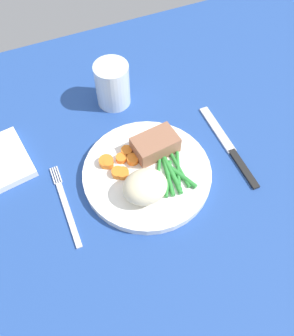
{
  "coord_description": "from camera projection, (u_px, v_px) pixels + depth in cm",
  "views": [
    {
      "loc": [
        -17.06,
        -31.09,
        57.95
      ],
      "look_at": [
        -3.76,
        0.85,
        4.6
      ],
      "focal_mm": 38.77,
      "sensor_mm": 36.0,
      "label": 1
    }
  ],
  "objects": [
    {
      "name": "knife",
      "position": [
        229.0,
        147.0,
        0.69
      ],
      "size": [
        1.7,
        20.5,
        0.64
      ],
      "rotation": [
        0.0,
        0.0,
        0.04
      ],
      "color": "black",
      "rests_on": "dining_table"
    },
    {
      "name": "carrot_slices",
      "position": [
        119.0,
        163.0,
        0.65
      ],
      "size": [
        6.97,
        6.37,
        1.25
      ],
      "color": "orange",
      "rests_on": "dinner_plate"
    },
    {
      "name": "water_glass",
      "position": [
        113.0,
        87.0,
        0.72
      ],
      "size": [
        6.86,
        6.86,
        9.27
      ],
      "color": "silver",
      "rests_on": "dining_table"
    },
    {
      "name": "mashed_potatoes",
      "position": [
        145.0,
        187.0,
        0.6
      ],
      "size": [
        7.59,
        6.5,
        4.96
      ],
      "primitive_type": "ellipsoid",
      "color": "beige",
      "rests_on": "dinner_plate"
    },
    {
      "name": "fork",
      "position": [
        66.0,
        205.0,
        0.62
      ],
      "size": [
        1.44,
        16.6,
        0.4
      ],
      "rotation": [
        0.0,
        0.0,
        -0.02
      ],
      "color": "silver",
      "rests_on": "dining_table"
    },
    {
      "name": "meat_portion",
      "position": [
        155.0,
        145.0,
        0.65
      ],
      "size": [
        8.54,
        6.0,
        3.42
      ],
      "primitive_type": "cube",
      "rotation": [
        0.0,
        0.0,
        0.13
      ],
      "color": "#936047",
      "rests_on": "dinner_plate"
    },
    {
      "name": "dinner_plate",
      "position": [
        147.0,
        173.0,
        0.65
      ],
      "size": [
        23.04,
        23.04,
        1.6
      ],
      "primitive_type": "cylinder",
      "color": "white",
      "rests_on": "dining_table"
    },
    {
      "name": "dining_table",
      "position": [
        168.0,
        176.0,
        0.67
      ],
      "size": [
        120.0,
        90.0,
        2.0
      ],
      "color": "#234793",
      "rests_on": "ground"
    },
    {
      "name": "green_beans",
      "position": [
        173.0,
        174.0,
        0.64
      ],
      "size": [
        6.76,
        8.79,
        0.89
      ],
      "color": "#2D8C38",
      "rests_on": "dinner_plate"
    }
  ]
}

